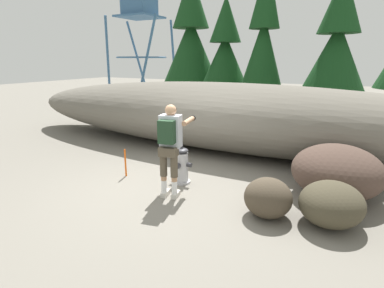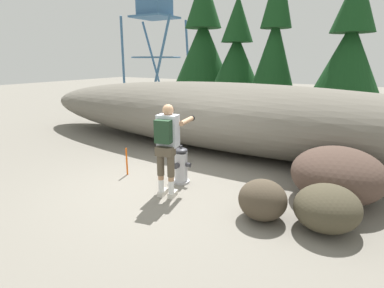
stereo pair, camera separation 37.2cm
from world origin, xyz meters
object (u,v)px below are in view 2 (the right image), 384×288
Objects in this scene: utility_worker at (168,139)px; survey_stake at (127,161)px; boulder_large at (338,174)px; boulder_small at (263,200)px; watchtower at (154,3)px; boulder_mid at (327,208)px; fire_hydrant at (181,166)px.

utility_worker is 2.79× the size of survey_stake.
survey_stake is (-4.03, -1.01, -0.18)m from boulder_large.
watchtower reaches higher than boulder_small.
utility_worker is at bearing -152.78° from boulder_large.
watchtower is (-13.19, 11.99, 5.54)m from boulder_large.
boulder_mid reaches higher than boulder_small.
fire_hydrant reaches higher than boulder_mid.
boulder_mid is at bearing 13.21° from boulder_small.
utility_worker is at bearing -174.58° from boulder_mid.
boulder_mid is 19.45m from watchtower.
boulder_mid is 1.75× the size of survey_stake.
fire_hydrant is 0.94m from utility_worker.
fire_hydrant reaches higher than boulder_small.
utility_worker reaches higher than fire_hydrant.
watchtower reaches higher than fire_hydrant.
utility_worker is at bearing -14.93° from survey_stake.
watchtower is at bearing 26.71° from utility_worker.
fire_hydrant is 1.27m from survey_stake.
fire_hydrant is 1.03× the size of boulder_small.
fire_hydrant is 1.30× the size of survey_stake.
watchtower is (-10.53, 13.36, 4.96)m from utility_worker.
utility_worker is at bearing -78.39° from fire_hydrant.
boulder_small is at bearing -166.79° from boulder_mid.
boulder_large is (2.79, 0.76, 0.12)m from fire_hydrant.
utility_worker is 3.05m from boulder_large.
watchtower reaches higher than utility_worker.
boulder_mid is at bearing -96.12° from utility_worker.
watchtower is 13.44× the size of survey_stake.
boulder_mid is at bearing -7.27° from fire_hydrant.
boulder_large is at bearing -42.26° from watchtower.
fire_hydrant is at bearing 0.07° from utility_worker.
boulder_small is 3.15m from survey_stake.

